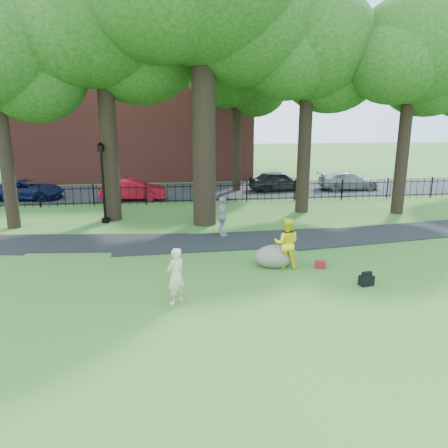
{
  "coord_description": "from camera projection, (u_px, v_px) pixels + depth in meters",
  "views": [
    {
      "loc": [
        -1.76,
        -13.57,
        5.33
      ],
      "look_at": [
        0.29,
        2.0,
        1.26
      ],
      "focal_mm": 35.0,
      "sensor_mm": 36.0,
      "label": 1
    }
  ],
  "objects": [
    {
      "name": "navy_van",
      "position": [
        27.0,
        190.0,
        27.08
      ],
      "size": [
        4.63,
        2.58,
        1.22
      ],
      "primitive_type": "imported",
      "rotation": [
        0.0,
        0.0,
        1.44
      ],
      "color": "#0D1541",
      "rests_on": "ground"
    },
    {
      "name": "brick_building",
      "position": [
        137.0,
        103.0,
        35.61
      ],
      "size": [
        18.0,
        8.0,
        12.0
      ],
      "primitive_type": "cube",
      "color": "brown",
      "rests_on": "ground"
    },
    {
      "name": "silver_car",
      "position": [
        348.0,
        181.0,
        30.53
      ],
      "size": [
        4.25,
        1.78,
        1.23
      ],
      "primitive_type": "imported",
      "rotation": [
        0.0,
        0.0,
        1.56
      ],
      "color": "#95989D",
      "rests_on": "ground"
    },
    {
      "name": "woman",
      "position": [
        176.0,
        276.0,
        12.31
      ],
      "size": [
        0.71,
        0.69,
        1.65
      ],
      "primitive_type": "imported",
      "rotation": [
        0.0,
        0.0,
        3.84
      ],
      "color": "beige",
      "rests_on": "ground"
    },
    {
      "name": "pedestrian",
      "position": [
        222.0,
        217.0,
        18.96
      ],
      "size": [
        0.45,
        1.05,
        1.77
      ],
      "primitive_type": "imported",
      "rotation": [
        0.0,
        0.0,
        1.59
      ],
      "color": "#9E9DA2",
      "rests_on": "ground"
    },
    {
      "name": "man",
      "position": [
        287.0,
        243.0,
        15.13
      ],
      "size": [
        1.02,
        0.9,
        1.79
      ],
      "primitive_type": "imported",
      "rotation": [
        0.0,
        0.0,
        2.85
      ],
      "color": "yellow",
      "rests_on": "ground"
    },
    {
      "name": "footpath",
      "position": [
        235.0,
        241.0,
        18.46
      ],
      "size": [
        36.07,
        3.85,
        0.03
      ],
      "primitive_type": "cube",
      "rotation": [
        0.0,
        0.0,
        0.03
      ],
      "color": "black",
      "rests_on": "ground"
    },
    {
      "name": "backpack",
      "position": [
        366.0,
        280.0,
        13.74
      ],
      "size": [
        0.48,
        0.36,
        0.33
      ],
      "primitive_type": "cube",
      "rotation": [
        0.0,
        0.0,
        0.21
      ],
      "color": "black",
      "rests_on": "ground"
    },
    {
      "name": "iron_fence",
      "position": [
        197.0,
        193.0,
        25.95
      ],
      "size": [
        44.0,
        0.04,
        1.2
      ],
      "color": "black",
      "rests_on": "ground"
    },
    {
      "name": "street",
      "position": [
        193.0,
        191.0,
        29.94
      ],
      "size": [
        80.0,
        7.0,
        0.02
      ],
      "primitive_type": "cube",
      "color": "black",
      "rests_on": "ground"
    },
    {
      "name": "lamppost",
      "position": [
        103.0,
        184.0,
        21.09
      ],
      "size": [
        0.39,
        0.39,
        3.94
      ],
      "rotation": [
        0.0,
        0.0,
        -0.18
      ],
      "color": "black",
      "rests_on": "ground"
    },
    {
      "name": "boulder",
      "position": [
        275.0,
        255.0,
        15.43
      ],
      "size": [
        1.61,
        1.36,
        0.81
      ],
      "primitive_type": "ellipsoid",
      "rotation": [
        0.0,
        0.0,
        0.25
      ],
      "color": "#636153",
      "rests_on": "ground"
    },
    {
      "name": "ground",
      "position": [
        223.0,
        276.0,
        14.59
      ],
      "size": [
        120.0,
        120.0,
        0.0
      ],
      "primitive_type": "plane",
      "color": "#336623",
      "rests_on": "ground"
    },
    {
      "name": "grey_car",
      "position": [
        278.0,
        181.0,
        30.03
      ],
      "size": [
        4.13,
        1.9,
        1.37
      ],
      "primitive_type": "imported",
      "rotation": [
        0.0,
        0.0,
        1.64
      ],
      "color": "black",
      "rests_on": "ground"
    },
    {
      "name": "tree_row",
      "position": [
        211.0,
        50.0,
        20.67
      ],
      "size": [
        26.82,
        7.96,
        12.42
      ],
      "color": "black",
      "rests_on": "ground"
    },
    {
      "name": "red_sedan",
      "position": [
        133.0,
        189.0,
        26.89
      ],
      "size": [
        4.09,
        1.79,
        1.31
      ],
      "primitive_type": "imported",
      "rotation": [
        0.0,
        0.0,
        1.47
      ],
      "color": "#B60E22",
      "rests_on": "ground"
    },
    {
      "name": "red_bag",
      "position": [
        320.0,
        265.0,
        15.27
      ],
      "size": [
        0.43,
        0.36,
        0.25
      ],
      "primitive_type": "cube",
      "rotation": [
        0.0,
        0.0,
        -0.43
      ],
      "color": "maroon",
      "rests_on": "ground"
    }
  ]
}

